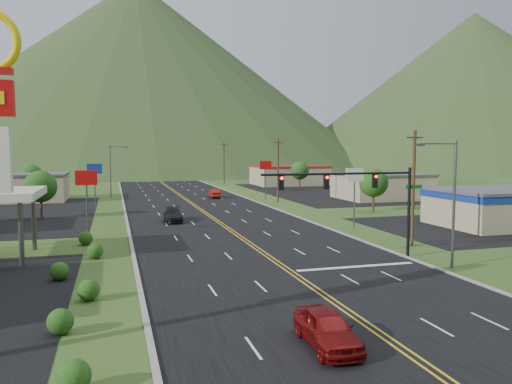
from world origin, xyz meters
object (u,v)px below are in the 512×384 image
object	(u,v)px
streetlight_east	(450,195)
car_dark_mid	(173,215)
car_red_near	(327,329)
car_red_far	(215,194)
streetlight_west	(112,168)
traffic_signal	(363,190)

from	to	relation	value
streetlight_east	car_dark_mid	size ratio (longest dim) A/B	1.73
car_red_near	car_red_far	size ratio (longest dim) A/B	1.02
streetlight_west	car_red_near	bearing A→B (deg)	-82.95
car_dark_mid	traffic_signal	bearing A→B (deg)	-60.12
streetlight_east	car_red_far	distance (m)	54.73
traffic_signal	car_dark_mid	world-z (taller)	traffic_signal
car_dark_mid	car_red_far	bearing A→B (deg)	73.19
traffic_signal	car_red_far	world-z (taller)	traffic_signal
car_dark_mid	car_red_far	size ratio (longest dim) A/B	1.15
traffic_signal	car_red_near	size ratio (longest dim) A/B	2.83
streetlight_west	car_red_far	world-z (taller)	streetlight_west
traffic_signal	car_red_far	distance (m)	50.44
traffic_signal	streetlight_east	xyz separation A→B (m)	(4.70, -4.00, -0.15)
streetlight_west	car_red_near	distance (m)	71.38
streetlight_east	car_red_near	xyz separation A→B (m)	(-14.12, -10.71, -4.39)
car_dark_mid	streetlight_east	bearing A→B (deg)	-55.67
car_red_near	car_red_far	xyz separation A→B (m)	(8.06, 64.92, -0.04)
streetlight_east	car_red_far	bearing A→B (deg)	96.38
traffic_signal	car_dark_mid	distance (m)	26.94
car_red_far	traffic_signal	bearing A→B (deg)	93.63
traffic_signal	streetlight_west	world-z (taller)	streetlight_west
traffic_signal	streetlight_east	size ratio (longest dim) A/B	1.46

